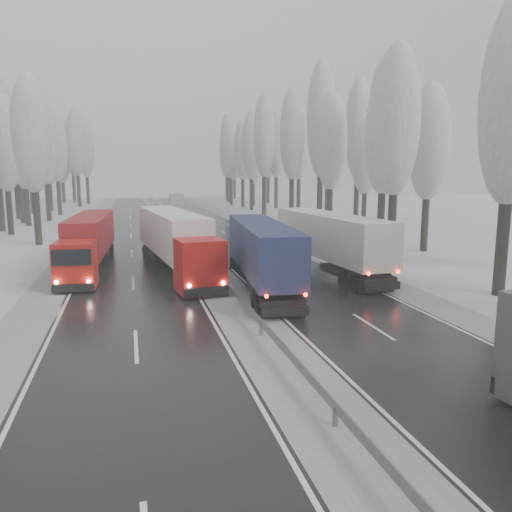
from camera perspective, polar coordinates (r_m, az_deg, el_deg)
name	(u,v)px	position (r m, az deg, el deg)	size (l,w,h in m)	color
carriageway_right	(267,260)	(39.95, 1.28, -0.44)	(7.50, 200.00, 0.03)	black
carriageway_left	(132,266)	(38.54, -13.95, -1.10)	(7.50, 200.00, 0.03)	black
median_slush	(202,263)	(38.89, -6.20, -0.76)	(3.00, 200.00, 0.04)	#A7A9AF
shoulder_right	(325,257)	(41.53, 7.87, -0.14)	(2.40, 200.00, 0.04)	#A7A9AF
shoulder_left	(62,269)	(38.85, -21.27, -1.38)	(2.40, 200.00, 0.04)	#A7A9AF
median_guardrail	(202,255)	(38.78, -6.21, 0.08)	(0.12, 200.00, 0.76)	slate
tree_18	(396,122)	(40.32, 15.75, 14.55)	(3.60, 3.60, 16.58)	black
tree_19	(429,143)	(46.49, 19.20, 12.09)	(3.60, 3.60, 14.57)	black
tree_20	(384,137)	(49.01, 14.41, 13.01)	(3.60, 3.60, 15.71)	black
tree_21	(385,121)	(53.72, 14.55, 14.67)	(3.60, 3.60, 18.62)	black
tree_22	(331,142)	(58.05, 8.60, 12.72)	(3.60, 3.60, 15.86)	black
tree_23	(366,157)	(64.24, 12.43, 10.98)	(3.60, 3.60, 13.55)	black
tree_24	(321,120)	(63.62, 7.47, 15.12)	(3.60, 3.60, 20.49)	black
tree_25	(359,130)	(69.97, 11.65, 13.95)	(3.60, 3.60, 19.44)	black
tree_26	(292,135)	(73.02, 4.16, 13.60)	(3.60, 3.60, 18.78)	black
tree_27	(328,143)	(79.20, 8.25, 12.68)	(3.60, 3.60, 17.62)	black
tree_28	(264,136)	(82.92, 0.95, 13.51)	(3.60, 3.60, 19.62)	black
tree_29	(299,144)	(88.85, 4.96, 12.60)	(3.60, 3.60, 18.11)	black
tree_30	(251,146)	(92.34, -0.54, 12.42)	(3.60, 3.60, 17.86)	black
tree_31	(276,145)	(97.76, 2.34, 12.52)	(3.60, 3.60, 18.58)	black
tree_32	(243,150)	(99.64, -1.54, 12.02)	(3.60, 3.60, 17.33)	black
tree_33	(253,161)	(104.19, -0.32, 10.86)	(3.60, 3.60, 14.33)	black
tree_34	(231,150)	(106.40, -2.89, 11.96)	(3.60, 3.60, 17.63)	black
tree_35	(268,150)	(112.46, 1.41, 12.04)	(3.60, 3.60, 18.25)	black
tree_36	(228,145)	(116.38, -3.23, 12.56)	(3.60, 3.60, 20.23)	black
tree_37	(253,157)	(121.69, -0.29, 11.29)	(3.60, 3.60, 16.37)	black
tree_38	(227,153)	(127.00, -3.39, 11.67)	(3.60, 3.60, 17.97)	black
tree_39	(234,158)	(131.44, -2.49, 11.11)	(3.60, 3.60, 16.19)	black
tree_62	(31,135)	(52.46, -24.31, 12.46)	(3.60, 3.60, 16.04)	black
tree_64	(4,144)	(62.06, -26.85, 11.34)	(3.60, 3.60, 15.42)	black
tree_66	(23,149)	(71.48, -25.09, 11.01)	(3.60, 3.60, 15.23)	black
tree_67	(17,141)	(75.72, -25.64, 11.75)	(3.60, 3.60, 17.09)	black
tree_68	(44,145)	(77.93, -23.05, 11.63)	(3.60, 3.60, 16.65)	black
tree_69	(12,134)	(82.79, -26.09, 12.45)	(3.60, 3.60, 19.35)	black
tree_70	(56,146)	(87.88, -21.90, 11.57)	(3.60, 3.60, 17.09)	black
tree_71	(28,137)	(92.63, -24.62, 12.25)	(3.60, 3.60, 19.61)	black
tree_72	(48,156)	(97.44, -22.67, 10.51)	(3.60, 3.60, 15.11)	black
tree_73	(34,149)	(101.87, -24.03, 11.11)	(3.60, 3.60, 17.22)	black
tree_74	(76,143)	(107.83, -19.87, 12.07)	(3.60, 3.60, 19.68)	black
tree_75	(31,147)	(112.94, -24.36, 11.31)	(3.60, 3.60, 18.60)	black
tree_76	(86,149)	(117.06, -18.90, 11.53)	(3.60, 3.60, 18.55)	black
tree_77	(61,161)	(121.50, -21.36, 10.03)	(3.60, 3.60, 14.32)	black
tree_78	(72,147)	(123.95, -20.33, 11.61)	(3.60, 3.60, 19.55)	black
tree_79	(61,154)	(128.16, -21.36, 10.76)	(3.60, 3.60, 17.07)	black
truck_blue_box	(259,249)	(30.47, 0.33, 0.84)	(3.82, 15.73, 4.00)	navy
truck_cream_box	(323,237)	(35.43, 7.65, 2.12)	(3.78, 16.26, 4.14)	beige
box_truck_distant	(176,201)	(97.75, -9.12, 6.28)	(2.74, 8.07, 2.98)	silver
truck_red_white	(175,238)	(35.03, -9.25, 2.04)	(4.49, 16.49, 4.19)	#A90C09
truck_red_red	(89,239)	(37.96, -18.53, 1.89)	(3.08, 14.90, 3.80)	#A81109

